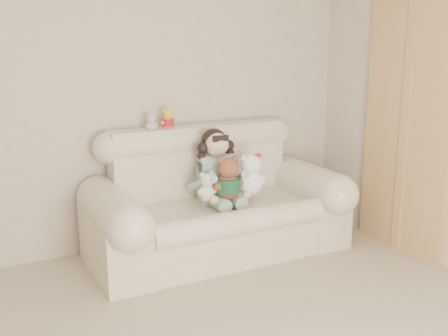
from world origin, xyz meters
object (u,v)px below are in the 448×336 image
(brown_teddy, at_px, (228,174))
(white_cat, at_px, (250,170))
(seated_child, at_px, (216,165))
(cream_teddy, at_px, (207,184))
(sofa, at_px, (218,193))

(brown_teddy, height_order, white_cat, brown_teddy)
(seated_child, bearing_deg, brown_teddy, -84.20)
(seated_child, xyz_separation_m, brown_teddy, (-0.00, -0.21, -0.02))
(brown_teddy, bearing_deg, cream_teddy, -166.46)
(brown_teddy, distance_m, cream_teddy, 0.18)
(seated_child, height_order, cream_teddy, seated_child)
(sofa, xyz_separation_m, seated_child, (0.02, 0.08, 0.22))
(sofa, xyz_separation_m, brown_teddy, (0.02, -0.13, 0.19))
(sofa, relative_size, seated_child, 3.38)
(seated_child, bearing_deg, white_cat, -34.74)
(sofa, distance_m, cream_teddy, 0.22)
(sofa, bearing_deg, white_cat, -24.89)
(seated_child, distance_m, cream_teddy, 0.26)
(brown_teddy, bearing_deg, seated_child, 112.71)
(white_cat, distance_m, cream_teddy, 0.39)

